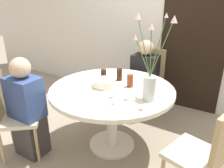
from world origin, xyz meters
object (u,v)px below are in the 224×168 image
Objects in this scene: drink_glass_0 at (119,74)px; drink_glass_1 at (104,75)px; chair_far_back at (149,77)px; flower_vase at (150,76)px; chair_left_flank at (11,111)px; person_woman at (27,112)px; drink_glass_2 at (130,81)px; side_plate at (78,86)px; chair_near_front at (207,152)px; person_boy at (144,81)px; birthday_cake at (104,83)px.

drink_glass_1 is (-0.16, -0.08, -0.01)m from drink_glass_0.
flower_vase is (0.44, -1.09, 0.43)m from chair_far_back.
chair_left_flank is 1.20m from drink_glass_0.
person_woman is at bearing -155.83° from flower_vase.
drink_glass_2 is at bearing 147.47° from flower_vase.
side_plate is at bearing -148.82° from drink_glass_2.
drink_glass_1 is at bearing 176.50° from drink_glass_2.
chair_near_front is 7.52× the size of drink_glass_1.
drink_glass_0 is 0.13× the size of person_woman.
side_plate is 1.55× the size of drink_glass_2.
drink_glass_1 is 0.81m from person_boy.
side_plate is 0.19× the size of person_woman.
drink_glass_2 is 0.82m from person_boy.
drink_glass_2 is at bearing -78.25° from person_boy.
chair_left_flank is 6.62× the size of drink_glass_0.
drink_glass_1 is 0.11× the size of person_boy.
person_boy is (-0.44, 0.93, -0.44)m from flower_vase.
side_plate is at bearing -125.59° from drink_glass_0.
drink_glass_1 is (0.12, 0.30, 0.06)m from side_plate.
person_boy reaches higher than chair_left_flank.
flower_vase is 0.70× the size of person_woman.
drink_glass_2 is (0.34, -0.02, 0.01)m from drink_glass_1.
drink_glass_0 reaches higher than side_plate.
drink_glass_0 is 0.71m from person_boy.
flower_vase reaches higher than birthday_cake.
person_woman is at bearing -124.55° from drink_glass_1.
person_woman is at bearing -129.16° from drink_glass_0.
side_plate is (-1.32, 0.11, 0.21)m from chair_near_front.
flower_vase reaches higher than drink_glass_2.
birthday_cake is (-1.09, 0.25, 0.25)m from chair_near_front.
chair_near_front is 4.45× the size of side_plate.
side_plate is 0.19× the size of person_boy.
person_woman is (-1.68, -0.28, -0.01)m from chair_near_front.
chair_left_flank and chair_near_front have the same top height.
person_boy reaches higher than birthday_cake.
chair_far_back is 1.00× the size of chair_left_flank.
person_woman reaches higher than drink_glass_2.
chair_far_back is at bearing 99.87° from drink_glass_2.
chair_near_front is 6.62× the size of drink_glass_0.
side_plate is at bearing -149.04° from birthday_cake.
chair_near_front is 1.30m from drink_glass_1.
chair_far_back is 1.65m from chair_near_front.
birthday_cake is 0.55m from flower_vase.
side_plate is 0.48m from drink_glass_0.
person_boy and person_woman have the same top height.
person_boy is (0.79, 1.53, -0.01)m from chair_left_flank.
drink_glass_1 is (0.60, 0.80, 0.27)m from chair_left_flank.
chair_left_flank is at bearing -115.78° from chair_far_back.
drink_glass_1 is at bearing 162.25° from flower_vase.
birthday_cake is (-0.07, -1.06, 0.25)m from chair_far_back.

